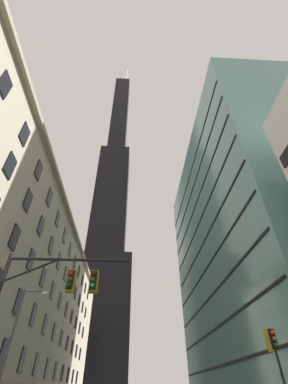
# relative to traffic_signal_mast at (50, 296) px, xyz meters

# --- Properties ---
(station_building) EXTENTS (12.68, 73.77, 25.12)m
(station_building) POSITION_rel_traffic_signal_mast_xyz_m (-12.93, 26.37, 7.65)
(station_building) COLOR #B2A88E
(station_building) RESTS_ON ground
(dark_skyscraper) EXTENTS (23.57, 23.57, 225.86)m
(dark_skyscraper) POSITION_rel_traffic_signal_mast_xyz_m (-7.88, 94.97, 61.83)
(dark_skyscraper) COLOR black
(dark_skyscraper) RESTS_ON ground
(glass_office_midrise) EXTENTS (17.28, 40.62, 42.38)m
(glass_office_midrise) POSITION_rel_traffic_signal_mast_xyz_m (23.65, 24.85, 16.30)
(glass_office_midrise) COLOR slate
(glass_office_midrise) RESTS_ON ground
(traffic_signal_mast) EXTENTS (6.28, 0.63, 6.78)m
(traffic_signal_mast) POSITION_rel_traffic_signal_mast_xyz_m (0.00, 0.00, 0.00)
(traffic_signal_mast) COLOR black
(traffic_signal_mast) RESTS_ON sidewalk_left
(traffic_light_near_right) EXTENTS (0.40, 0.63, 3.86)m
(traffic_light_near_right) POSITION_rel_traffic_signal_mast_xyz_m (11.25, 2.18, -1.63)
(traffic_light_near_right) COLOR black
(traffic_light_near_right) RESTS_ON sidewalk_right
(street_lamppost) EXTENTS (2.04, 0.32, 7.83)m
(street_lamppost) POSITION_rel_traffic_signal_mast_xyz_m (-4.57, 9.08, -0.12)
(street_lamppost) COLOR #47474C
(street_lamppost) RESTS_ON sidewalk_left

